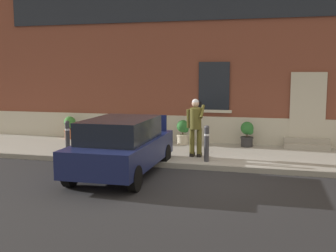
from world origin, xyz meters
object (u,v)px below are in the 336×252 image
Objects in this scene: person_on_phone at (196,124)px; planter_cream at (183,131)px; hatchback_car_navy at (122,145)px; bollard_far_left at (68,136)px; planter_olive at (122,130)px; bollard_near_person at (207,142)px; planter_terracotta at (70,127)px; planter_charcoal at (247,133)px.

person_on_phone is 2.33m from planter_cream.
hatchback_car_navy is 2.60m from person_on_phone.
bollard_far_left is 2.62m from planter_olive.
bollard_near_person is at bearing -40.57° from person_on_phone.
planter_terracotta and planter_olive have the same top height.
person_on_phone reaches higher than bollard_far_left.
person_on_phone is at bearing 127.84° from bollard_near_person.
hatchback_car_navy is 4.75× the size of planter_cream.
planter_olive is 4.48m from planter_charcoal.
bollard_far_left reaches higher than planter_cream.
bollard_near_person is 1.00× the size of bollard_far_left.
planter_cream is at bearing 40.67° from bollard_far_left.
bollard_near_person is 1.22× the size of planter_cream.
hatchback_car_navy is 3.91× the size of bollard_far_left.
person_on_phone is 3.67m from planter_olive.
hatchback_car_navy is at bearing -68.79° from planter_olive.
person_on_phone is 2.63m from planter_charcoal.
hatchback_car_navy reaches higher than planter_terracotta.
bollard_far_left is at bearing -139.33° from planter_cream.
person_on_phone is 2.04× the size of planter_charcoal.
bollard_far_left is (-2.39, 1.51, -0.08)m from hatchback_car_navy.
hatchback_car_navy is 3.91× the size of bollard_near_person.
bollard_near_person is 2.95m from planter_cream.
bollard_near_person reaches higher than planter_cream.
bollard_near_person is 6.37m from planter_terracotta.
bollard_near_person reaches higher than planter_charcoal.
planter_olive is (-1.54, 3.98, -0.18)m from hatchback_car_navy.
planter_olive and planter_cream have the same top height.
bollard_far_left is at bearing 147.84° from hatchback_car_navy.
bollard_far_left is 0.60× the size of person_on_phone.
bollard_far_left is 4.00m from person_on_phone.
person_on_phone is 2.04× the size of planter_olive.
person_on_phone is (1.54, 2.06, 0.36)m from hatchback_car_navy.
bollard_near_person and bollard_far_left have the same top height.
bollard_far_left is at bearing -108.98° from planter_olive.
planter_olive is (0.85, 2.47, -0.11)m from bollard_far_left.
planter_terracotta is at bearing 172.92° from planter_olive.
planter_charcoal is at bearing 55.28° from hatchback_car_navy.
bollard_near_person is at bearing 37.37° from hatchback_car_navy.
planter_olive is (-3.09, 1.92, -0.55)m from person_on_phone.
planter_olive is at bearing 71.02° from bollard_far_left.
planter_cream is at bearing -1.28° from planter_terracotta.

